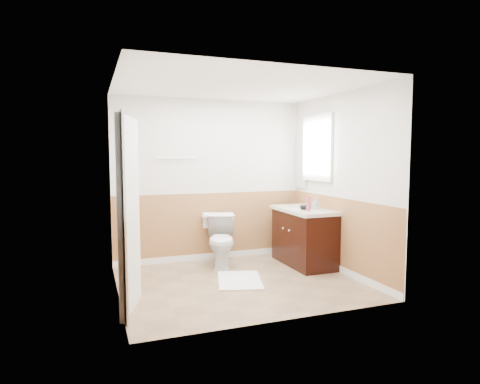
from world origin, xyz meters
name	(u,v)px	position (x,y,z in m)	size (l,w,h in m)	color
floor	(239,282)	(0.00, 0.00, 0.00)	(3.00, 3.00, 0.00)	#8C7051
ceiling	(239,85)	(0.00, 0.00, 2.50)	(3.00, 3.00, 0.00)	white
wall_back	(211,180)	(0.00, 1.30, 1.25)	(3.00, 3.00, 0.00)	silver
wall_front	(286,195)	(0.00, -1.30, 1.25)	(3.00, 3.00, 0.00)	silver
wall_left	(116,189)	(-1.50, 0.00, 1.25)	(3.00, 3.00, 0.00)	silver
wall_right	(340,183)	(1.50, 0.00, 1.25)	(3.00, 3.00, 0.00)	silver
wainscot_back	(211,228)	(0.00, 1.29, 0.50)	(3.00, 3.00, 0.00)	#9E6C3F
wainscot_front	(285,271)	(0.00, -1.29, 0.50)	(3.00, 3.00, 0.00)	#9E6C3F
wainscot_left	(119,254)	(-1.49, 0.00, 0.50)	(2.60, 2.60, 0.00)	#9E6C3F
wainscot_right	(339,236)	(1.49, 0.00, 0.50)	(2.60, 2.60, 0.00)	#9E6C3F
toilet	(222,241)	(0.02, 0.82, 0.38)	(0.42, 0.74, 0.76)	white
bath_mat	(240,280)	(0.02, 0.05, 0.01)	(0.55, 0.80, 0.02)	white
vanity_cabinet	(304,238)	(1.21, 0.49, 0.40)	(0.55, 1.10, 0.80)	black
vanity_knob_left	(289,231)	(0.91, 0.39, 0.55)	(0.03, 0.03, 0.03)	silver
vanity_knob_right	(283,228)	(0.91, 0.59, 0.55)	(0.03, 0.03, 0.03)	silver
countertop	(304,210)	(1.20, 0.49, 0.83)	(0.60, 1.15, 0.05)	silver
sink_basin	(300,207)	(1.21, 0.64, 0.86)	(0.36, 0.36, 0.02)	silver
faucet	(310,202)	(1.39, 0.64, 0.92)	(0.02, 0.02, 0.14)	silver
lotion_bottle	(309,204)	(1.11, 0.20, 0.96)	(0.05, 0.05, 0.22)	#C0315B
soap_dispenser	(316,203)	(1.33, 0.37, 0.94)	(0.08, 0.08, 0.17)	#9BA5AF
hair_dryer_body	(305,207)	(1.16, 0.37, 0.89)	(0.07, 0.07, 0.14)	black
hair_dryer_handle	(305,210)	(1.13, 0.34, 0.86)	(0.03, 0.03, 0.07)	black
mirror_panel	(301,161)	(1.48, 1.10, 1.55)	(0.02, 0.35, 0.90)	silver
window_frame	(317,148)	(1.47, 0.59, 1.75)	(0.04, 0.80, 1.00)	white
window_glass	(318,148)	(1.49, 0.59, 1.75)	(0.01, 0.70, 0.90)	white
door	(129,214)	(-1.40, -0.45, 1.02)	(0.05, 0.80, 2.04)	white
door_frame	(122,214)	(-1.48, -0.45, 1.03)	(0.02, 0.92, 2.10)	white
door_knob	(132,216)	(-1.34, -0.12, 0.95)	(0.06, 0.06, 0.06)	silver
towel_bar	(176,158)	(-0.55, 1.25, 1.60)	(0.02, 0.02, 0.62)	silver
tp_holder_bar	(206,216)	(-0.10, 1.23, 0.70)	(0.02, 0.02, 0.14)	silver
tp_roll	(206,216)	(-0.10, 1.23, 0.70)	(0.11, 0.11, 0.10)	white
tp_sheet	(206,223)	(-0.10, 1.23, 0.59)	(0.10, 0.01, 0.16)	white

